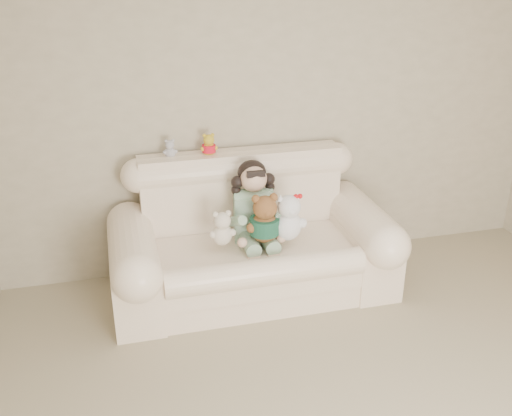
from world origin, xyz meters
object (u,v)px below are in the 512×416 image
object	(u,v)px
sofa	(253,232)
seated_child	(253,201)
white_cat	(289,212)
cream_teddy	(222,225)
brown_teddy	(265,214)

from	to	relation	value
sofa	seated_child	distance (m)	0.23
seated_child	white_cat	xyz separation A→B (m)	(0.20, -0.23, -0.02)
seated_child	cream_teddy	size ratio (longest dim) A/B	2.03
brown_teddy	cream_teddy	size ratio (longest dim) A/B	1.41
white_cat	cream_teddy	bearing A→B (deg)	154.06
sofa	seated_child	xyz separation A→B (m)	(0.03, 0.08, 0.22)
sofa	white_cat	xyz separation A→B (m)	(0.23, -0.15, 0.20)
seated_child	brown_teddy	size ratio (longest dim) A/B	1.44
sofa	brown_teddy	size ratio (longest dim) A/B	4.86
seated_child	white_cat	world-z (taller)	seated_child
sofa	white_cat	bearing A→B (deg)	-32.78
brown_teddy	white_cat	distance (m)	0.18
cream_teddy	seated_child	bearing A→B (deg)	14.49
sofa	cream_teddy	size ratio (longest dim) A/B	6.87
sofa	seated_child	bearing A→B (deg)	71.58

